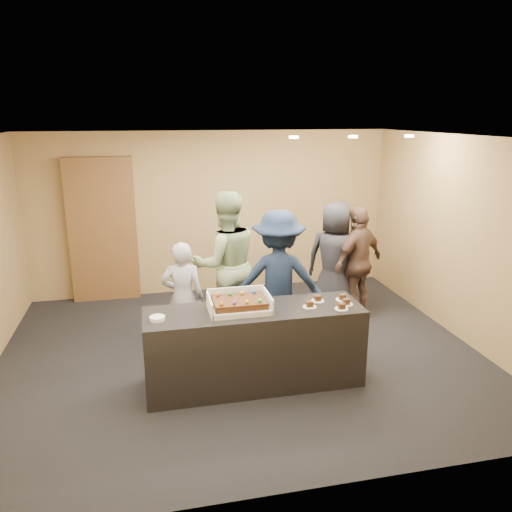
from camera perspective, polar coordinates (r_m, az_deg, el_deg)
The scene contains 17 objects.
room at distance 6.04m, azimuth -1.84°, elevation 0.51°, with size 6.04×6.00×2.70m.
serving_counter at distance 5.66m, azimuth -0.19°, elevation -10.35°, with size 2.40×0.70×0.90m, color black.
storage_cabinet at distance 8.36m, azimuth -17.14°, elevation 2.83°, with size 1.05×0.15×2.32m, color brown.
cake_box at distance 5.45m, azimuth -1.96°, elevation -5.73°, with size 0.66×0.46×0.19m.
sheet_cake at distance 5.41m, azimuth -1.92°, elevation -5.31°, with size 0.56×0.39×0.11m.
plate_stack at distance 5.29m, azimuth -11.22°, elevation -7.00°, with size 0.16×0.16×0.04m, color white.
slice_a at distance 5.56m, azimuth 6.15°, elevation -5.61°, with size 0.15×0.15×0.07m.
slice_b at distance 5.74m, azimuth 7.06°, elevation -4.92°, with size 0.15×0.15×0.07m.
slice_c at distance 5.55m, azimuth 9.75°, elevation -5.79°, with size 0.15×0.15×0.07m.
slice_d at distance 5.82m, azimuth 9.82°, elevation -4.74°, with size 0.15×0.15×0.07m.
slice_e at distance 5.68m, azimuth 10.27°, elevation -5.27°, with size 0.15×0.15×0.07m.
person_server_grey at distance 6.35m, azimuth -8.36°, elevation -4.77°, with size 0.53×0.35×1.46m, color #A5A5AA.
person_sage_man at distance 6.78m, azimuth -3.47°, elevation -0.91°, with size 0.97×0.75×1.99m, color #8CA070.
person_navy_man at distance 6.41m, azimuth 2.58°, elevation -2.74°, with size 1.17×0.67×1.81m, color #15223A.
person_brown_extra at distance 7.53m, azimuth 11.59°, elevation -0.71°, with size 0.98×0.41×1.68m, color brown.
person_dark_suit at distance 7.48m, azimuth 8.99°, elevation -0.41°, with size 0.85×0.56×1.75m, color #222227.
ceiling_spotlights at distance 6.77m, azimuth 11.03°, elevation 13.25°, with size 1.72×0.12×0.03m.
Camera 1 is at (-1.06, -5.72, 2.96)m, focal length 35.00 mm.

